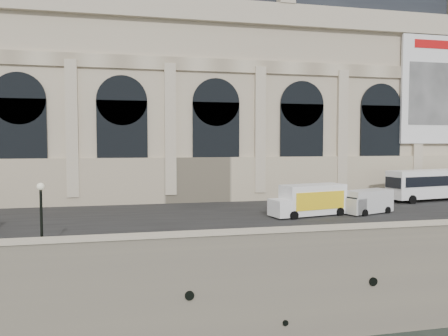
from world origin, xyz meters
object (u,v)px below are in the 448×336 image
object	(u,v)px
bus_right	(434,184)
box_truck	(309,200)
van_c	(366,202)
lamp_left	(41,219)

from	to	relation	value
bus_right	box_truck	world-z (taller)	bus_right
van_c	bus_right	bearing A→B (deg)	28.28
bus_right	van_c	xyz separation A→B (m)	(-12.44, -6.69, -0.84)
bus_right	box_truck	xyz separation A→B (m)	(-18.01, -6.61, -0.55)
bus_right	lamp_left	distance (m)	41.94
van_c	box_truck	bearing A→B (deg)	179.17
bus_right	box_truck	size ratio (longest dim) A/B	1.66
bus_right	lamp_left	size ratio (longest dim) A/B	2.86
box_truck	lamp_left	distance (m)	22.79
bus_right	box_truck	distance (m)	19.19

